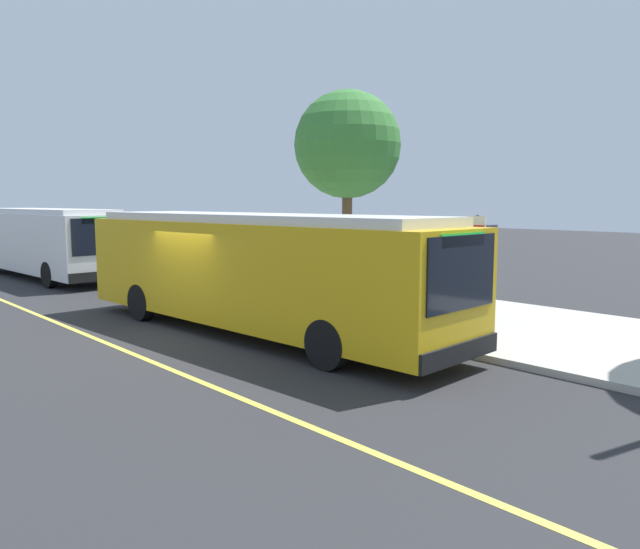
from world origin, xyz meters
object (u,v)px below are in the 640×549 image
waiting_bench (431,294)px  transit_bus_main (255,268)px  route_sign_post (476,260)px  transit_bus_second (46,240)px  pedestrian_commuter (435,289)px

waiting_bench → transit_bus_main: bearing=-107.4°
route_sign_post → waiting_bench: bearing=143.1°
waiting_bench → route_sign_post: (2.84, -2.14, 1.32)m
transit_bus_second → pedestrian_commuter: size_ratio=6.35×
route_sign_post → pedestrian_commuter: route_sign_post is taller
transit_bus_main → transit_bus_second: size_ratio=1.10×
transit_bus_second → route_sign_post: size_ratio=3.83×
transit_bus_main → route_sign_post: size_ratio=4.23×
transit_bus_main → transit_bus_second: same height
transit_bus_main → pedestrian_commuter: size_ratio=7.00×
waiting_bench → route_sign_post: size_ratio=0.57×
waiting_bench → route_sign_post: route_sign_post is taller
transit_bus_second → route_sign_post: bearing=8.4°
route_sign_post → pedestrian_commuter: size_ratio=1.66×
transit_bus_main → transit_bus_second: 15.04m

